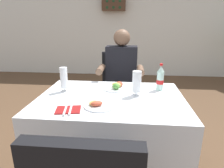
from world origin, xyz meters
TOP-DOWN VIEW (x-y plane):
  - ground_plane at (0.00, 0.00)m, footprint 11.00×11.00m
  - back_wall at (0.00, 3.52)m, footprint 11.00×0.12m
  - main_dining_table at (-0.07, -0.10)m, footprint 1.20×0.86m
  - chair_far_diner_seat at (-0.07, 0.72)m, footprint 0.44×0.50m
  - seated_diner_far at (-0.03, 0.61)m, footprint 0.50×0.46m
  - plate_near_camera at (-0.14, -0.30)m, footprint 0.24×0.24m
  - plate_far_diner at (-0.05, 0.11)m, footprint 0.25×0.25m
  - beer_glass_left at (0.14, -0.05)m, footprint 0.07×0.07m
  - beer_glass_middle at (-0.50, -0.01)m, footprint 0.07×0.07m
  - cola_bottle_primary at (0.35, 0.11)m, footprint 0.06×0.06m
  - napkin_cutlery_set at (-0.35, -0.39)m, footprint 0.19×0.20m
  - wall_bottle_rack at (-0.35, 3.35)m, footprint 0.56×0.21m

SIDE VIEW (x-z plane):
  - ground_plane at x=0.00m, z-range 0.00..0.00m
  - chair_far_diner_seat at x=-0.07m, z-range 0.07..1.04m
  - main_dining_table at x=-0.07m, z-range 0.20..0.94m
  - seated_diner_far at x=-0.03m, z-range 0.08..1.34m
  - napkin_cutlery_set at x=-0.35m, z-range 0.74..0.75m
  - plate_near_camera at x=-0.14m, z-range 0.73..0.78m
  - plate_far_diner at x=-0.05m, z-range 0.73..0.80m
  - cola_bottle_primary at x=0.35m, z-range 0.73..0.97m
  - beer_glass_left at x=0.14m, z-range 0.74..0.96m
  - beer_glass_middle at x=-0.50m, z-range 0.75..0.97m
  - back_wall at x=0.00m, z-range 0.00..2.75m
  - wall_bottle_rack at x=-0.35m, z-range 1.60..2.02m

